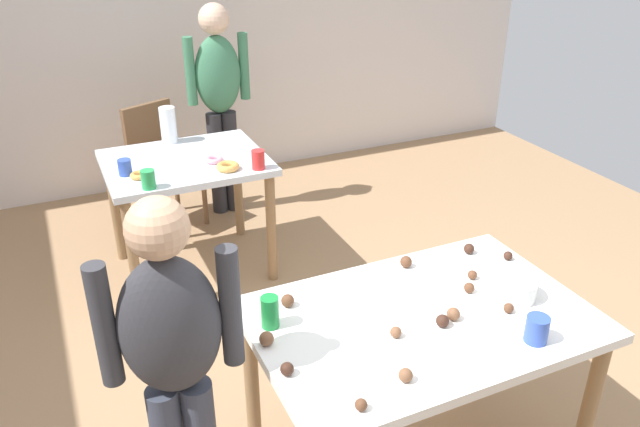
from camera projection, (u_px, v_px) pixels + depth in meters
The scene contains 31 objects.
wall_back at pixel (177, 20), 4.84m from camera, with size 6.40×0.10×2.60m, color silver.
dining_table_near at pixel (420, 336), 2.38m from camera, with size 1.25×0.82×0.75m.
dining_table_far at pixel (187, 178), 3.78m from camera, with size 0.94×0.77×0.75m.
chair_far_table at pixel (160, 158), 4.43m from camera, with size 0.53×0.53×0.87m.
person_girl_near at pixel (174, 359), 2.01m from camera, with size 0.46×0.25×1.39m.
person_adult_far at pixel (219, 93), 4.42m from camera, with size 0.45×0.21×1.52m.
mixing_bowl at pixel (514, 288), 2.43m from camera, with size 0.17×0.17×0.08m, color white.
soda_can at pixel (270, 312), 2.25m from camera, with size 0.07×0.07×0.12m, color #198438.
fork_near at pixel (572, 309), 2.37m from camera, with size 0.17×0.02×0.01m, color silver.
cup_near_0 at pixel (537, 329), 2.18m from camera, with size 0.08×0.08×0.10m, color #3351B2.
cake_ball_0 at pixel (469, 288), 2.47m from camera, with size 0.04×0.04×0.04m, color brown.
cake_ball_1 at pixel (509, 308), 2.35m from camera, with size 0.04×0.04×0.04m, color brown.
cake_ball_2 at pixel (288, 301), 2.38m from camera, with size 0.05×0.05×0.05m, color brown.
cake_ball_3 at pixel (396, 332), 2.21m from camera, with size 0.04×0.04×0.04m, color brown.
cake_ball_4 at pixel (469, 249), 2.74m from camera, with size 0.05×0.05×0.05m, color #3D2319.
cake_ball_5 at pixel (442, 321), 2.27m from camera, with size 0.05×0.05×0.05m, color #3D2319.
cake_ball_6 at pixel (472, 275), 2.55m from camera, with size 0.04×0.04×0.04m, color brown.
cake_ball_7 at pixel (287, 369), 2.04m from camera, with size 0.05×0.05×0.05m, color #3D2319.
cake_ball_8 at pixel (453, 314), 2.30m from camera, with size 0.05×0.05×0.05m, color brown.
cake_ball_9 at pixel (406, 375), 2.01m from camera, with size 0.05×0.05×0.05m, color brown.
cake_ball_10 at pixel (361, 405), 1.90m from camera, with size 0.04×0.04×0.04m, color brown.
cake_ball_11 at pixel (406, 262), 2.63m from camera, with size 0.05×0.05×0.05m, color brown.
cake_ball_12 at pixel (266, 339), 2.17m from camera, with size 0.05×0.05×0.05m, color brown.
cake_ball_13 at pixel (508, 256), 2.69m from camera, with size 0.04×0.04×0.04m, color #3D2319.
pitcher_far at pixel (168, 125), 3.94m from camera, with size 0.10×0.10×0.23m, color white.
cup_far_0 at pixel (148, 179), 3.34m from camera, with size 0.08×0.08×0.10m, color green.
cup_far_1 at pixel (258, 160), 3.58m from camera, with size 0.07×0.07×0.11m, color red.
cup_far_2 at pixel (125, 167), 3.50m from camera, with size 0.07×0.07×0.09m, color #3351B2.
donut_far_0 at pixel (139, 175), 3.48m from camera, with size 0.10×0.10×0.03m, color gold.
donut_far_1 at pixel (214, 160), 3.69m from camera, with size 0.11×0.11×0.03m, color pink.
donut_far_2 at pixel (228, 167), 3.58m from camera, with size 0.13×0.13×0.04m, color gold.
Camera 1 is at (-1.08, -1.80, 2.14)m, focal length 35.35 mm.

